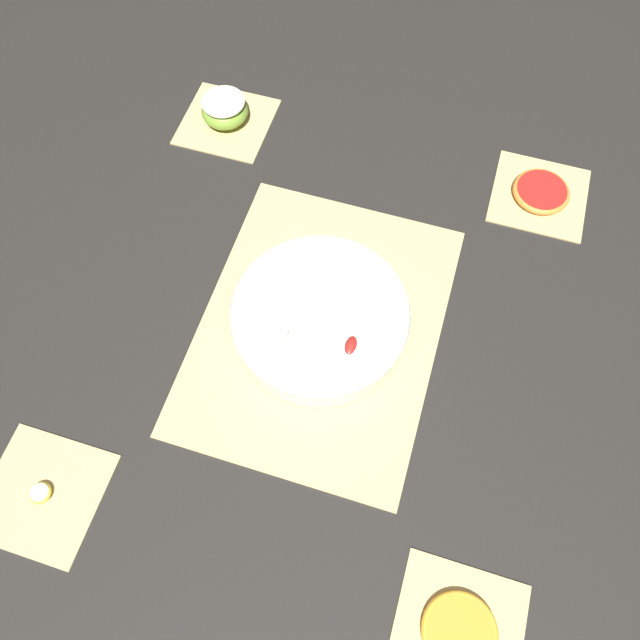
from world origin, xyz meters
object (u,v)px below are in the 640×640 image
(fruit_salad_bowl, at_px, (320,318))
(orange_slice_whole, at_px, (460,632))
(grapefruit_slice, at_px, (541,192))
(banana_coin_single, at_px, (40,493))
(apple_half, at_px, (225,110))

(fruit_salad_bowl, height_order, orange_slice_whole, fruit_salad_bowl)
(grapefruit_slice, bearing_deg, fruit_salad_bowl, 140.93)
(orange_slice_whole, relative_size, banana_coin_single, 3.22)
(banana_coin_single, distance_m, grapefruit_slice, 0.91)
(fruit_salad_bowl, relative_size, banana_coin_single, 8.97)
(banana_coin_single, height_order, grapefruit_slice, grapefruit_slice)
(grapefruit_slice, bearing_deg, apple_half, 90.00)
(apple_half, relative_size, grapefruit_slice, 0.86)
(orange_slice_whole, bearing_deg, fruit_salad_bowl, 39.28)
(banana_coin_single, xyz_separation_m, grapefruit_slice, (0.70, -0.57, 0.00))
(fruit_salad_bowl, bearing_deg, orange_slice_whole, -140.72)
(apple_half, xyz_separation_m, grapefruit_slice, (0.00, -0.57, -0.02))
(apple_half, xyz_separation_m, banana_coin_single, (-0.70, -0.00, -0.02))
(orange_slice_whole, height_order, banana_coin_single, orange_slice_whole)
(apple_half, distance_m, banana_coin_single, 0.70)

